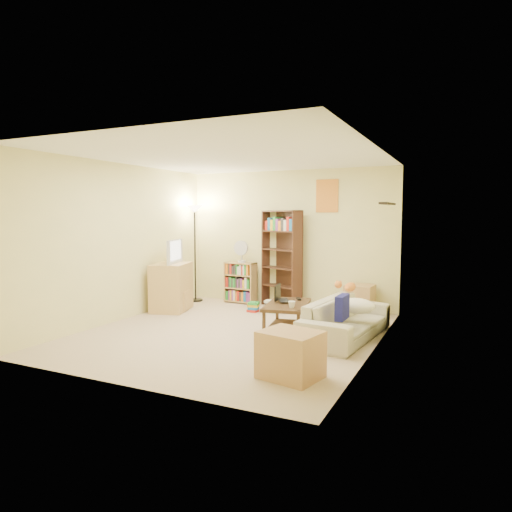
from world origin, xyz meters
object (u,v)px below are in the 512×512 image
Objects in this scene: sofa at (346,319)px; laptop at (287,301)px; side_table at (360,300)px; end_cabinet at (291,355)px; desk_fan at (241,250)px; television at (171,252)px; short_bookshelf at (240,283)px; tall_bookshelf at (282,256)px; floor_lamp at (195,225)px; mug at (292,304)px; tabby_cat at (348,287)px; coffee_table at (287,314)px; tv_stand at (171,287)px.

laptop is at bearing 96.81° from sofa.
end_cabinet is at bearing -89.82° from side_table.
sofa reaches higher than laptop.
desk_fan is (-2.42, 1.59, 0.75)m from sofa.
television is at bearing 87.58° from sofa.
tall_bookshelf is at bearing 3.16° from short_bookshelf.
television is 1.04m from floor_lamp.
television is 1.37m from desk_fan.
sofa is at bearing -84.23° from side_table.
laptop is 2.51m from television.
end_cabinet is (3.21, -3.18, -1.25)m from floor_lamp.
tall_bookshelf is at bearing 115.58° from mug.
mug is at bearing -113.59° from tabby_cat.
side_table is (1.46, -0.11, -0.68)m from tall_bookshelf.
desk_fan is 1.06m from floor_lamp.
side_table is at bearing 17.95° from tall_bookshelf.
tall_bookshelf is at bearing 103.72° from coffee_table.
tv_stand is 1.43× the size of end_cabinet.
desk_fan reaches higher than sofa.
end_cabinet is (0.01, -2.47, -0.36)m from tabby_cat.
mug is 2.73m from short_bookshelf.
tv_stand is (-2.61, 0.89, -0.07)m from mug.
coffee_table is 0.57× the size of floor_lamp.
short_bookshelf reaches higher than sofa.
coffee_table is 0.37m from mug.
desk_fan reaches higher than tabby_cat.
mug is at bearing -104.34° from side_table.
mug is at bearing -44.93° from short_bookshelf.
television is at bearing 47.76° from laptop.
tv_stand is 1.42m from floor_lamp.
sofa is 14.02× the size of mug.
floor_lamp is at bearing 135.26° from end_cabinet.
short_bookshelf is at bearing 14.04° from laptop.
mug is at bearing -34.66° from tv_stand.
television is 1.24× the size of end_cabinet.
sofa is 2.39m from tall_bookshelf.
tv_stand reaches higher than short_bookshelf.
short_bookshelf is (-1.82, 2.03, -0.09)m from mug.
floor_lamp is (-2.54, 1.56, 1.20)m from coffee_table.
short_bookshelf is at bearing 39.64° from tv_stand.
sofa reaches higher than side_table.
laptop is (-0.86, -0.01, 0.19)m from sofa.
tv_stand is 1.38m from short_bookshelf.
tv_stand is 1.07× the size of short_bookshelf.
television reaches higher than short_bookshelf.
desk_fan is (-1.78, 1.99, 0.53)m from mug.
television is at bearing -121.45° from short_bookshelf.
floor_lamp is (-0.93, -0.16, 0.48)m from desk_fan.
tabby_cat reaches higher than mug.
mug is 0.19× the size of television.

